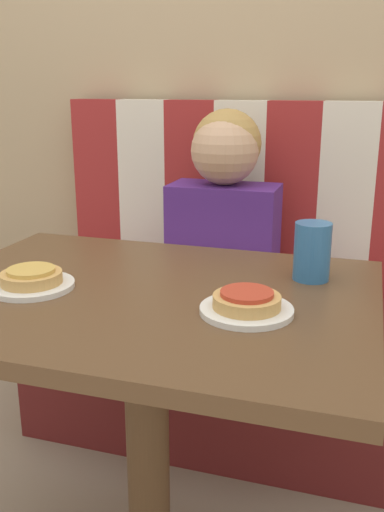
{
  "coord_description": "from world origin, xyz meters",
  "views": [
    {
      "loc": [
        0.44,
        -1.06,
        1.17
      ],
      "look_at": [
        0.0,
        0.34,
        0.73
      ],
      "focal_mm": 40.0,
      "sensor_mm": 36.0,
      "label": 1
    }
  ],
  "objects_px": {
    "plate_right": "(246,310)",
    "pizza_right": "(247,300)",
    "person": "(224,203)",
    "drinking_cup": "(312,251)",
    "plate_left": "(32,286)",
    "pizza_left": "(31,276)"
  },
  "relations": [
    {
      "from": "person",
      "to": "drinking_cup",
      "type": "distance_m",
      "value": 0.61
    },
    {
      "from": "drinking_cup",
      "to": "plate_left",
      "type": "bearing_deg",
      "value": -157.01
    },
    {
      "from": "plate_left",
      "to": "pizza_left",
      "type": "distance_m",
      "value": 0.02
    },
    {
      "from": "person",
      "to": "drinking_cup",
      "type": "height_order",
      "value": "person"
    },
    {
      "from": "person",
      "to": "plate_left",
      "type": "relative_size",
      "value": 3.5
    },
    {
      "from": "plate_right",
      "to": "pizza_right",
      "type": "height_order",
      "value": "pizza_right"
    },
    {
      "from": "person",
      "to": "drinking_cup",
      "type": "xyz_separation_m",
      "value": [
        0.33,
        -0.51,
        0.01
      ]
    },
    {
      "from": "person",
      "to": "plate_right",
      "type": "relative_size",
      "value": 3.5
    },
    {
      "from": "pizza_right",
      "to": "pizza_left",
      "type": "bearing_deg",
      "value": 180.0
    },
    {
      "from": "person",
      "to": "pizza_left",
      "type": "relative_size",
      "value": 4.84
    },
    {
      "from": "plate_right",
      "to": "pizza_right",
      "type": "relative_size",
      "value": 1.38
    },
    {
      "from": "pizza_left",
      "to": "drinking_cup",
      "type": "height_order",
      "value": "drinking_cup"
    },
    {
      "from": "drinking_cup",
      "to": "plate_right",
      "type": "bearing_deg",
      "value": -111.72
    },
    {
      "from": "plate_left",
      "to": "drinking_cup",
      "type": "relative_size",
      "value": 1.39
    },
    {
      "from": "person",
      "to": "plate_left",
      "type": "distance_m",
      "value": 0.79
    },
    {
      "from": "plate_left",
      "to": "pizza_left",
      "type": "height_order",
      "value": "pizza_left"
    },
    {
      "from": "pizza_right",
      "to": "drinking_cup",
      "type": "distance_m",
      "value": 0.26
    },
    {
      "from": "pizza_left",
      "to": "pizza_right",
      "type": "height_order",
      "value": "same"
    },
    {
      "from": "plate_left",
      "to": "drinking_cup",
      "type": "height_order",
      "value": "drinking_cup"
    },
    {
      "from": "pizza_right",
      "to": "drinking_cup",
      "type": "bearing_deg",
      "value": 68.28
    },
    {
      "from": "plate_right",
      "to": "drinking_cup",
      "type": "relative_size",
      "value": 1.39
    },
    {
      "from": "plate_left",
      "to": "plate_right",
      "type": "bearing_deg",
      "value": 0.0
    }
  ]
}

